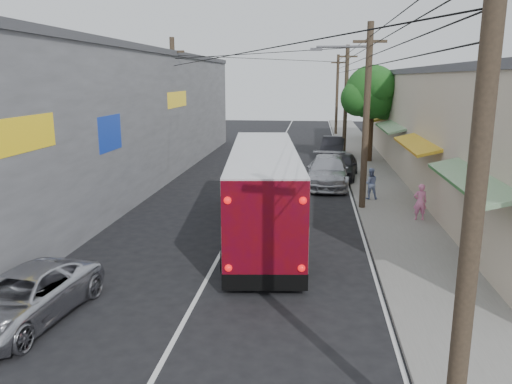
# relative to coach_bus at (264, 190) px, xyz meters

# --- Properties ---
(ground) EXTENTS (120.00, 120.00, 0.00)m
(ground) POSITION_rel_coach_bus_xyz_m (-1.19, -9.09, -1.67)
(ground) COLOR black
(ground) RESTS_ON ground
(sidewalk) EXTENTS (3.00, 80.00, 0.12)m
(sidewalk) POSITION_rel_coach_bus_xyz_m (5.31, 10.91, -1.61)
(sidewalk) COLOR slate
(sidewalk) RESTS_ON ground
(building_right) EXTENTS (7.09, 40.00, 6.25)m
(building_right) POSITION_rel_coach_bus_xyz_m (9.80, 12.91, 1.48)
(building_right) COLOR #C2B49A
(building_right) RESTS_ON ground
(building_left) EXTENTS (7.20, 36.00, 7.25)m
(building_left) POSITION_rel_coach_bus_xyz_m (-9.69, 8.90, 1.98)
(building_left) COLOR gray
(building_left) RESTS_ON ground
(utility_poles) EXTENTS (11.80, 45.28, 8.00)m
(utility_poles) POSITION_rel_coach_bus_xyz_m (1.94, 11.23, 2.46)
(utility_poles) COLOR #473828
(utility_poles) RESTS_ON ground
(street_tree) EXTENTS (4.40, 4.00, 6.60)m
(street_tree) POSITION_rel_coach_bus_xyz_m (5.68, 16.92, 3.00)
(street_tree) COLOR #3F2B19
(street_tree) RESTS_ON ground
(coach_bus) EXTENTS (3.53, 11.36, 3.22)m
(coach_bus) POSITION_rel_coach_bus_xyz_m (0.00, 0.00, 0.00)
(coach_bus) COLOR silver
(coach_bus) RESTS_ON ground
(jeepney) EXTENTS (2.55, 4.63, 1.23)m
(jeepney) POSITION_rel_coach_bus_xyz_m (-4.99, -7.65, -1.05)
(jeepney) COLOR silver
(jeepney) RESTS_ON ground
(parked_suv) EXTENTS (2.51, 5.59, 1.59)m
(parked_suv) POSITION_rel_coach_bus_xyz_m (2.61, 8.91, -0.87)
(parked_suv) COLOR #A8A9B0
(parked_suv) RESTS_ON ground
(parked_car_mid) EXTENTS (2.35, 4.62, 1.51)m
(parked_car_mid) POSITION_rel_coach_bus_xyz_m (3.41, 10.91, -0.91)
(parked_car_mid) COLOR #29292E
(parked_car_mid) RESTS_ON ground
(parked_car_far) EXTENTS (2.02, 4.68, 1.50)m
(parked_car_far) POSITION_rel_coach_bus_xyz_m (3.24, 18.98, -0.92)
(parked_car_far) COLOR black
(parked_car_far) RESTS_ON ground
(pedestrian_near) EXTENTS (0.56, 0.38, 1.48)m
(pedestrian_near) POSITION_rel_coach_bus_xyz_m (6.12, 2.13, -0.81)
(pedestrian_near) COLOR pink
(pedestrian_near) RESTS_ON sidewalk
(pedestrian_far) EXTENTS (0.78, 0.64, 1.48)m
(pedestrian_far) POSITION_rel_coach_bus_xyz_m (4.51, 5.54, -0.81)
(pedestrian_far) COLOR #8C9DCC
(pedestrian_far) RESTS_ON sidewalk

